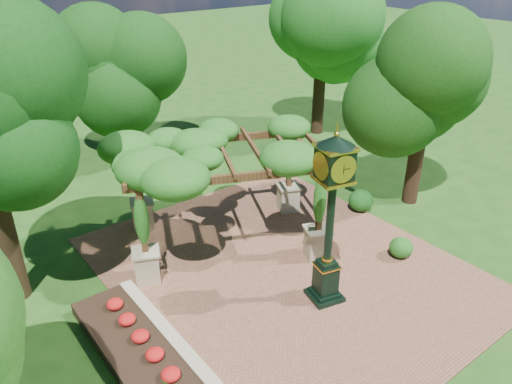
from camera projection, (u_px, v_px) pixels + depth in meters
ground at (305, 283)px, 15.56m from camera, size 120.00×120.00×0.00m
brick_plaza at (284, 268)px, 16.26m from camera, size 10.00×12.00×0.04m
border_wall at (166, 333)px, 13.31m from camera, size 0.35×5.00×0.40m
flower_bed at (134, 348)px, 12.83m from camera, size 1.50×5.00×0.36m
pedestal_clock at (331, 206)px, 13.50m from camera, size 1.24×1.24×5.24m
pergola at (224, 154)px, 16.24m from camera, size 7.55×6.32×4.07m
sundial at (151, 174)px, 21.71m from camera, size 0.76×0.76×1.12m
shrub_front at (401, 248)px, 16.67m from camera, size 0.89×0.89×0.70m
shrub_mid at (361, 200)px, 19.52m from camera, size 1.06×1.06×0.86m
shrub_back at (276, 171)px, 22.35m from camera, size 0.81×0.81×0.57m
tree_north at (124, 70)px, 23.44m from camera, size 4.07×4.07×6.00m
tree_east_far at (322, 32)px, 25.43m from camera, size 4.65×4.65×7.82m
tree_east_near at (428, 82)px, 18.26m from camera, size 3.58×3.58×7.21m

